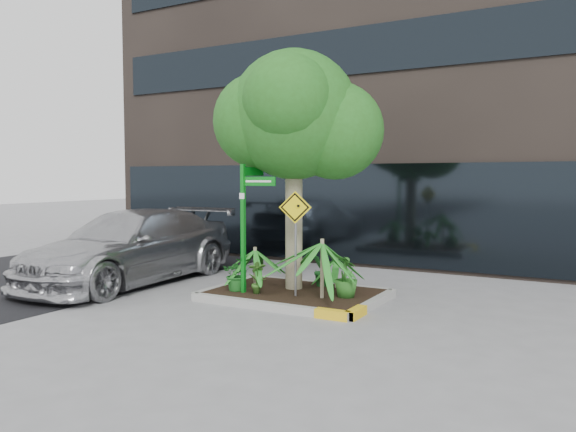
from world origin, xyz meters
The scene contains 15 objects.
ground centered at (0.00, 0.00, 0.00)m, with size 80.00×80.00×0.00m, color gray.
asphalt_road centered at (-6.50, 0.00, 0.01)m, with size 7.00×80.00×0.01m, color black.
building centered at (0.50, 8.50, 7.50)m, with size 18.00×8.00×15.00m, color #2D2621.
planter centered at (0.23, 0.27, 0.10)m, with size 3.35×2.36×0.15m.
tree centered at (0.05, 0.54, 3.56)m, with size 3.25×2.89×4.88m.
palm_front centered at (0.93, -0.02, 1.17)m, with size 1.23×1.23×1.36m.
palm_left centered at (-0.63, 0.17, 0.92)m, with size 0.92×0.92×1.03m.
palm_back centered at (0.77, 0.99, 0.73)m, with size 0.70×0.70×0.78m.
parked_car centered at (-3.80, -0.01, 0.81)m, with size 2.26×5.57×1.62m, color #B6B7BC.
shrub_a centered at (-0.80, -0.21, 0.48)m, with size 0.59×0.59×0.66m, color #1B601E.
shrub_b centered at (1.29, 0.27, 0.54)m, with size 0.44×0.44×0.79m, color #27661E.
shrub_c centered at (-0.31, -0.26, 0.47)m, with size 0.33×0.33×0.63m, color #31621E.
shrub_d centered at (0.44, 0.94, 0.48)m, with size 0.36×0.36×0.66m, color #19591F.
street_sign_post centered at (-0.55, -0.25, 1.61)m, with size 0.77×0.76×2.61m.
cattle_sign centered at (0.43, -0.11, 1.47)m, with size 0.56×0.25×1.96m.
Camera 1 is at (5.32, -9.17, 2.36)m, focal length 35.00 mm.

